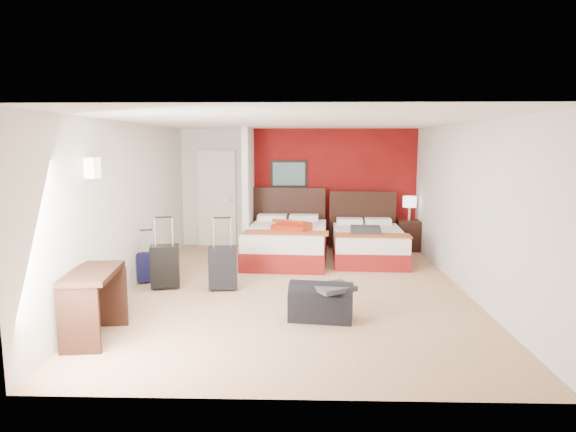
{
  "coord_description": "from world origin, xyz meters",
  "views": [
    {
      "loc": [
        0.07,
        -7.17,
        2.17
      ],
      "look_at": [
        -0.15,
        0.8,
        1.0
      ],
      "focal_mm": 30.47,
      "sensor_mm": 36.0,
      "label": 1
    }
  ],
  "objects_px": {
    "table_lamp": "(409,208)",
    "suitcase_charcoal": "(223,269)",
    "red_suitcase_open": "(292,225)",
    "duffel_bag": "(321,304)",
    "nightstand": "(408,235)",
    "suitcase_navy": "(148,269)",
    "bed_right": "(368,245)",
    "bed_left": "(287,244)",
    "desk": "(94,305)",
    "suitcase_black": "(165,268)"
  },
  "relations": [
    {
      "from": "table_lamp",
      "to": "suitcase_navy",
      "type": "relative_size",
      "value": 1.1
    },
    {
      "from": "table_lamp",
      "to": "desk",
      "type": "height_order",
      "value": "table_lamp"
    },
    {
      "from": "duffel_bag",
      "to": "bed_left",
      "type": "bearing_deg",
      "value": 106.91
    },
    {
      "from": "red_suitcase_open",
      "to": "nightstand",
      "type": "xyz_separation_m",
      "value": [
        2.39,
        1.05,
        -0.37
      ]
    },
    {
      "from": "bed_right",
      "to": "desk",
      "type": "height_order",
      "value": "desk"
    },
    {
      "from": "table_lamp",
      "to": "bed_right",
      "type": "bearing_deg",
      "value": -137.24
    },
    {
      "from": "suitcase_navy",
      "to": "suitcase_black",
      "type": "bearing_deg",
      "value": -55.24
    },
    {
      "from": "table_lamp",
      "to": "red_suitcase_open",
      "type": "bearing_deg",
      "value": -156.25
    },
    {
      "from": "bed_right",
      "to": "suitcase_black",
      "type": "distance_m",
      "value": 3.87
    },
    {
      "from": "table_lamp",
      "to": "suitcase_charcoal",
      "type": "bearing_deg",
      "value": -139.63
    },
    {
      "from": "nightstand",
      "to": "desk",
      "type": "relative_size",
      "value": 0.66
    },
    {
      "from": "suitcase_black",
      "to": "suitcase_navy",
      "type": "bearing_deg",
      "value": 127.91
    },
    {
      "from": "nightstand",
      "to": "suitcase_black",
      "type": "xyz_separation_m",
      "value": [
        -4.28,
        -2.84,
        0.0
      ]
    },
    {
      "from": "red_suitcase_open",
      "to": "table_lamp",
      "type": "xyz_separation_m",
      "value": [
        2.39,
        1.05,
        0.19
      ]
    },
    {
      "from": "nightstand",
      "to": "suitcase_navy",
      "type": "height_order",
      "value": "nightstand"
    },
    {
      "from": "red_suitcase_open",
      "to": "nightstand",
      "type": "relative_size",
      "value": 1.42
    },
    {
      "from": "red_suitcase_open",
      "to": "duffel_bag",
      "type": "relative_size",
      "value": 1.13
    },
    {
      "from": "desk",
      "to": "bed_right",
      "type": "bearing_deg",
      "value": 41.19
    },
    {
      "from": "bed_right",
      "to": "duffel_bag",
      "type": "relative_size",
      "value": 2.38
    },
    {
      "from": "bed_left",
      "to": "table_lamp",
      "type": "distance_m",
      "value": 2.72
    },
    {
      "from": "bed_right",
      "to": "nightstand",
      "type": "height_order",
      "value": "nightstand"
    },
    {
      "from": "nightstand",
      "to": "bed_left",
      "type": "bearing_deg",
      "value": -153.94
    },
    {
      "from": "bed_right",
      "to": "table_lamp",
      "type": "bearing_deg",
      "value": 45.14
    },
    {
      "from": "nightstand",
      "to": "suitcase_navy",
      "type": "relative_size",
      "value": 1.39
    },
    {
      "from": "duffel_bag",
      "to": "desk",
      "type": "bearing_deg",
      "value": -157.07
    },
    {
      "from": "red_suitcase_open",
      "to": "nightstand",
      "type": "height_order",
      "value": "red_suitcase_open"
    },
    {
      "from": "duffel_bag",
      "to": "suitcase_navy",
      "type": "bearing_deg",
      "value": 157.27
    },
    {
      "from": "bed_left",
      "to": "red_suitcase_open",
      "type": "bearing_deg",
      "value": -41.17
    },
    {
      "from": "duffel_bag",
      "to": "nightstand",
      "type": "bearing_deg",
      "value": 71.91
    },
    {
      "from": "red_suitcase_open",
      "to": "suitcase_charcoal",
      "type": "relative_size",
      "value": 1.42
    },
    {
      "from": "table_lamp",
      "to": "suitcase_black",
      "type": "distance_m",
      "value": 5.17
    },
    {
      "from": "suitcase_navy",
      "to": "desk",
      "type": "distance_m",
      "value": 2.28
    },
    {
      "from": "table_lamp",
      "to": "suitcase_navy",
      "type": "distance_m",
      "value": 5.33
    },
    {
      "from": "bed_right",
      "to": "suitcase_navy",
      "type": "height_order",
      "value": "bed_right"
    },
    {
      "from": "nightstand",
      "to": "desk",
      "type": "height_order",
      "value": "desk"
    },
    {
      "from": "suitcase_navy",
      "to": "bed_left",
      "type": "bearing_deg",
      "value": 20.7
    },
    {
      "from": "suitcase_black",
      "to": "duffel_bag",
      "type": "xyz_separation_m",
      "value": [
        2.31,
        -1.26,
        -0.12
      ]
    },
    {
      "from": "bed_left",
      "to": "desk",
      "type": "height_order",
      "value": "desk"
    },
    {
      "from": "nightstand",
      "to": "suitcase_black",
      "type": "height_order",
      "value": "suitcase_black"
    },
    {
      "from": "bed_left",
      "to": "nightstand",
      "type": "height_order",
      "value": "bed_left"
    },
    {
      "from": "bed_left",
      "to": "suitcase_charcoal",
      "type": "xyz_separation_m",
      "value": [
        -0.9,
        -1.93,
        -0.0
      ]
    },
    {
      "from": "table_lamp",
      "to": "duffel_bag",
      "type": "height_order",
      "value": "table_lamp"
    },
    {
      "from": "suitcase_black",
      "to": "suitcase_navy",
      "type": "height_order",
      "value": "suitcase_black"
    },
    {
      "from": "nightstand",
      "to": "duffel_bag",
      "type": "height_order",
      "value": "nightstand"
    },
    {
      "from": "bed_right",
      "to": "suitcase_charcoal",
      "type": "height_order",
      "value": "suitcase_charcoal"
    },
    {
      "from": "bed_right",
      "to": "red_suitcase_open",
      "type": "height_order",
      "value": "red_suitcase_open"
    },
    {
      "from": "suitcase_black",
      "to": "suitcase_charcoal",
      "type": "xyz_separation_m",
      "value": [
        0.89,
        -0.04,
        -0.01
      ]
    },
    {
      "from": "bed_left",
      "to": "table_lamp",
      "type": "bearing_deg",
      "value": 24.75
    },
    {
      "from": "table_lamp",
      "to": "suitcase_charcoal",
      "type": "xyz_separation_m",
      "value": [
        -3.39,
        -2.88,
        -0.56
      ]
    },
    {
      "from": "red_suitcase_open",
      "to": "suitcase_black",
      "type": "distance_m",
      "value": 2.63
    }
  ]
}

